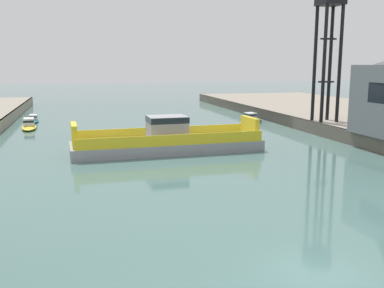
{
  "coord_description": "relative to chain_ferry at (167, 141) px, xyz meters",
  "views": [
    {
      "loc": [
        -9.71,
        -15.85,
        9.06
      ],
      "look_at": [
        0.0,
        21.34,
        2.0
      ],
      "focal_mm": 40.68,
      "sensor_mm": 36.0,
      "label": 1
    }
  ],
  "objects": [
    {
      "name": "moored_boat_mid_right",
      "position": [
        18.18,
        21.17,
        -0.65
      ],
      "size": [
        2.49,
        6.01,
        1.31
      ],
      "color": "black",
      "rests_on": "ground"
    },
    {
      "name": "moored_boat_far_right",
      "position": [
        -15.98,
        28.61,
        -0.71
      ],
      "size": [
        1.66,
        5.13,
        1.14
      ],
      "color": "#237075",
      "rests_on": "ground"
    },
    {
      "name": "ground_plane",
      "position": [
        0.85,
        -28.45,
        -1.13
      ],
      "size": [
        400.0,
        400.0,
        0.0
      ],
      "primitive_type": "plane",
      "color": "#476B66"
    },
    {
      "name": "crane_tower",
      "position": [
        22.47,
        6.52,
        13.53
      ],
      "size": [
        2.94,
        2.94,
        17.27
      ],
      "color": "black",
      "rests_on": "quay_right"
    },
    {
      "name": "moored_boat_near_right",
      "position": [
        -15.86,
        20.96,
        -0.57
      ],
      "size": [
        2.36,
        6.43,
        1.5
      ],
      "color": "yellow",
      "rests_on": "ground"
    },
    {
      "name": "chain_ferry",
      "position": [
        0.0,
        0.0,
        0.0
      ],
      "size": [
        20.07,
        6.41,
        3.75
      ],
      "color": "#939399",
      "rests_on": "ground"
    }
  ]
}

